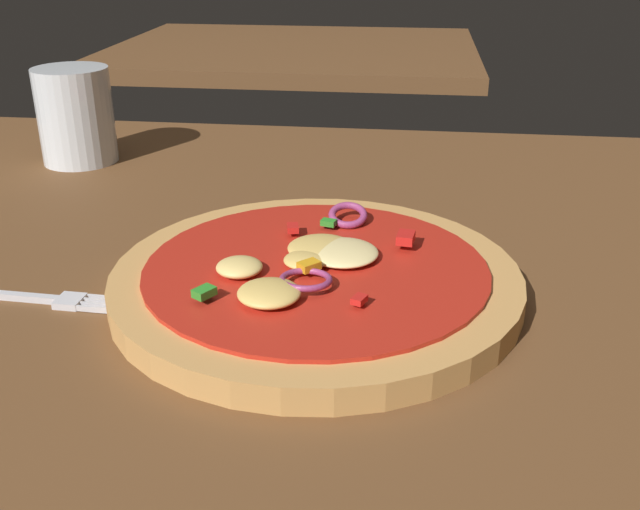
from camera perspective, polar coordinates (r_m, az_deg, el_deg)
dining_table at (r=0.53m, az=2.45°, el=-4.54°), size 1.10×0.92×0.03m
pizza at (r=0.53m, az=-0.30°, el=-1.76°), size 0.29×0.29×0.04m
fork at (r=0.56m, az=-21.54°, el=-3.14°), size 0.15×0.02×0.01m
beer_glass at (r=0.85m, az=-18.47°, el=9.81°), size 0.08×0.08×0.10m
background_table at (r=1.64m, az=-2.01°, el=15.53°), size 0.77×0.63×0.03m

